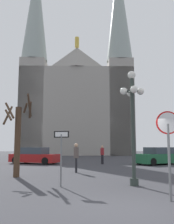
# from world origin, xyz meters

# --- Properties ---
(ground_plane) EXTENTS (120.00, 120.00, 0.00)m
(ground_plane) POSITION_xyz_m (0.00, 0.00, 0.00)
(ground_plane) COLOR #38383D
(cathedral) EXTENTS (19.14, 12.88, 36.11)m
(cathedral) POSITION_xyz_m (-1.38, 37.50, 10.43)
(cathedral) COLOR gray
(cathedral) RESTS_ON ground
(stop_sign) EXTENTS (0.73, 0.10, 2.74)m
(stop_sign) POSITION_xyz_m (1.34, 1.05, 1.90)
(stop_sign) COLOR slate
(stop_sign) RESTS_ON ground
(one_way_arrow_sign) EXTENTS (0.63, 0.21, 2.25)m
(one_way_arrow_sign) POSITION_xyz_m (-2.14, 3.79, 1.45)
(one_way_arrow_sign) COLOR slate
(one_way_arrow_sign) RESTS_ON ground
(street_lamp) EXTENTS (1.06, 1.06, 4.91)m
(street_lamp) POSITION_xyz_m (0.90, 3.95, 3.01)
(street_lamp) COLOR #2D3833
(street_lamp) RESTS_ON ground
(bare_tree) EXTENTS (1.59, 1.56, 4.38)m
(bare_tree) POSITION_xyz_m (-4.67, 6.95, 2.20)
(bare_tree) COLOR #473323
(bare_tree) RESTS_ON ground
(parked_car_near_red) EXTENTS (4.81, 3.37, 1.46)m
(parked_car_near_red) POSITION_xyz_m (-5.29, 16.44, 0.68)
(parked_car_near_red) COLOR maroon
(parked_car_near_red) RESTS_ON ground
(parked_car_far_green) EXTENTS (4.62, 3.54, 1.47)m
(parked_car_far_green) POSITION_xyz_m (5.65, 15.02, 0.69)
(parked_car_far_green) COLOR #1E5B38
(parked_car_far_green) RESTS_ON ground
(pedestrian_walking) EXTENTS (0.32, 0.32, 1.62)m
(pedestrian_walking) POSITION_xyz_m (0.79, 15.59, 0.97)
(pedestrian_walking) COLOR black
(pedestrian_walking) RESTS_ON ground
(pedestrian_standing) EXTENTS (0.32, 0.32, 1.78)m
(pedestrian_standing) POSITION_xyz_m (-1.52, 8.94, 1.08)
(pedestrian_standing) COLOR black
(pedestrian_standing) RESTS_ON ground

